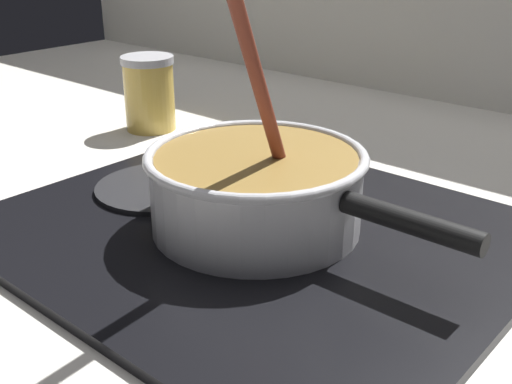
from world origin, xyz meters
TOP-DOWN VIEW (x-y plane):
  - ground at (0.00, 0.00)m, footprint 2.40×1.60m
  - hob_plate at (-0.03, 0.11)m, footprint 0.56×0.48m
  - burner_ring at (-0.03, 0.11)m, footprint 0.16×0.16m
  - spare_burner at (-0.19, 0.11)m, footprint 0.16×0.16m
  - cooking_pan at (-0.03, 0.11)m, footprint 0.37×0.24m
  - condiment_jar at (-0.42, 0.30)m, footprint 0.09×0.09m

SIDE VIEW (x-z plane):
  - ground at x=0.00m, z-range -0.04..0.00m
  - hob_plate at x=-0.03m, z-range 0.00..0.01m
  - spare_burner at x=-0.19m, z-range 0.01..0.02m
  - burner_ring at x=-0.03m, z-range 0.01..0.02m
  - cooking_pan at x=-0.03m, z-range -0.10..0.22m
  - condiment_jar at x=-0.42m, z-range 0.00..0.12m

